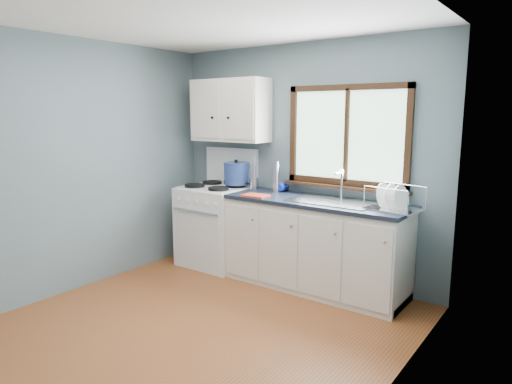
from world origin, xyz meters
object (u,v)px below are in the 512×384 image
Objects in this scene: sink at (332,208)px; stockpot at (236,173)px; gas_range at (216,223)px; base_cabinets at (315,249)px; utensil_crock at (254,183)px; skillet at (234,182)px; dish_rack at (393,203)px; thermos at (276,177)px.

stockpot is (-1.29, 0.12, 0.23)m from sink.
gas_range is at bearing -145.69° from stockpot.
base_cabinets is 1.30m from stockpot.
gas_range is 1.53m from sink.
utensil_crock reaches higher than base_cabinets.
utensil_crock reaches higher than skillet.
base_cabinets is 5.30× the size of skillet.
dish_rack is (0.79, -0.02, 0.57)m from base_cabinets.
thermos is 1.38m from dish_rack.
stockpot is 0.93× the size of thermos.
stockpot is (0.03, 0.01, 0.11)m from skillet.
thermos is (0.29, 0.01, 0.10)m from utensil_crock.
gas_range is 3.97× the size of utensil_crock.
skillet is at bearing -175.82° from thermos.
gas_range is at bearing -179.29° from sink.
gas_range is at bearing -167.33° from thermos.
stockpot is at bearing 174.77° from sink.
thermos reaches higher than base_cabinets.
sink is 1.67× the size of dish_rack.
gas_range is 4.07× the size of thermos.
skillet is (0.17, 0.12, 0.49)m from gas_range.
base_cabinets is 1.05m from utensil_crock.
sink is at bearing 0.71° from gas_range.
utensil_crock is (-1.05, 0.14, 0.13)m from sink.
thermos reaches higher than sink.
skillet reaches higher than base_cabinets.
thermos is at bearing -0.19° from skillet.
base_cabinets is (1.31, 0.02, -0.08)m from gas_range.
sink reaches higher than base_cabinets.
stockpot reaches higher than dish_rack.
gas_range is 0.74× the size of base_cabinets.
dish_rack is at bearing -8.07° from skillet.
dish_rack is (2.10, -0.00, 0.49)m from gas_range.
thermos is (0.56, 0.04, 0.10)m from skillet.
utensil_crock is 1.67m from dish_rack.
sink is at bearing -170.88° from dish_rack.
sink is at bearing -8.93° from skillet.
skillet is 1.05× the size of thermos.
thermos reaches higher than skillet.
sink is 2.45× the size of utensil_crock.
base_cabinets is at bearing -170.49° from dish_rack.
gas_range is 0.53m from skillet.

